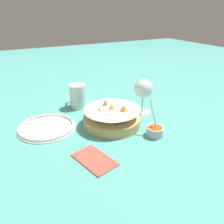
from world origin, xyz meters
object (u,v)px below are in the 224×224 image
at_px(wine_glass, 143,90).
at_px(side_plate, 47,127).
at_px(food_basket, 112,117).
at_px(sauce_cup, 155,131).
at_px(beer_mug, 78,97).

relative_size(wine_glass, side_plate, 0.69).
relative_size(food_basket, sauce_cup, 1.76).
bearing_deg(side_plate, wine_glass, -96.99).
xyz_separation_m(sauce_cup, side_plate, (0.23, 0.33, -0.01)).
xyz_separation_m(wine_glass, side_plate, (0.05, 0.40, -0.10)).
relative_size(food_basket, beer_mug, 1.92).
height_order(sauce_cup, side_plate, sauce_cup).
distance_m(wine_glass, side_plate, 0.42).
bearing_deg(wine_glass, side_plate, 83.01).
bearing_deg(food_basket, side_plate, 68.64).
xyz_separation_m(sauce_cup, beer_mug, (0.37, 0.16, 0.03)).
xyz_separation_m(food_basket, sauce_cup, (-0.14, -0.10, -0.01)).
height_order(beer_mug, side_plate, beer_mug).
xyz_separation_m(wine_glass, beer_mug, (0.19, 0.23, -0.05)).
relative_size(beer_mug, side_plate, 0.53).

